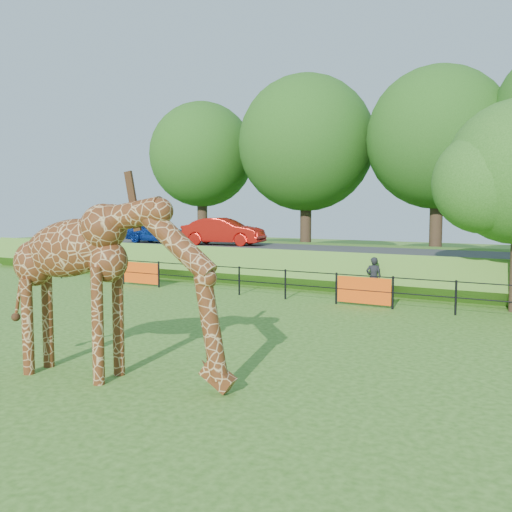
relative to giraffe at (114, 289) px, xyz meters
The scene contains 9 objects.
ground 3.44m from the giraffe, 127.05° to the left, with size 90.00×90.00×0.00m, color #336218.
giraffe is the anchor object (origin of this frame).
perimeter_fence 10.57m from the giraffe, 99.72° to the left, with size 28.07×0.10×1.10m, color black, non-canonical shape.
embankment 17.97m from the giraffe, 95.67° to the left, with size 40.00×9.00×1.30m, color #336218.
road 16.45m from the giraffe, 96.19° to the left, with size 40.00×5.00×0.12m, color #303033.
car_blue 20.41m from the giraffe, 128.35° to the left, with size 1.52×3.79×1.29m, color #1339A1.
car_red 18.38m from the giraffe, 117.63° to the left, with size 1.47×4.22×1.39m, color #B6140D.
visitor 12.23m from the giraffe, 85.58° to the left, with size 0.56×0.37×1.54m, color black.
bg_tree_line 24.94m from the giraffe, 89.72° to the left, with size 37.30×8.80×11.82m.
Camera 1 is at (9.67, -10.24, 3.36)m, focal length 40.00 mm.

